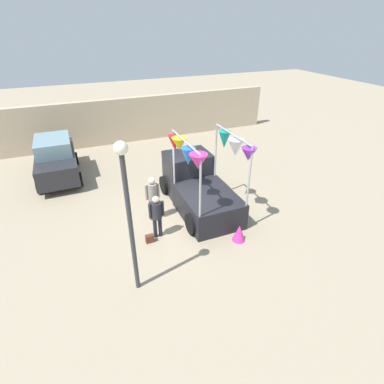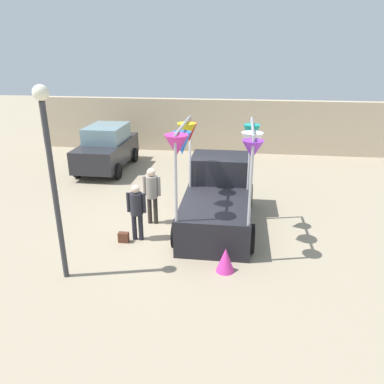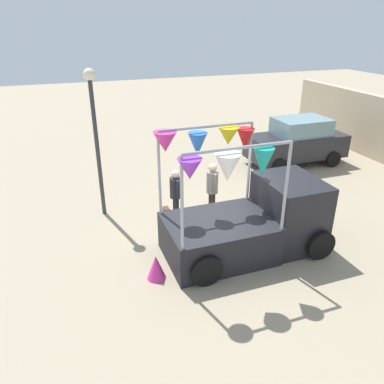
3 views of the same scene
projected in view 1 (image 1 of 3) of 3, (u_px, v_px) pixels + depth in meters
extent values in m
plane|color=gray|center=(183.00, 216.00, 11.44)|extent=(60.00, 60.00, 0.00)
cube|color=black|center=(208.00, 205.00, 11.18)|extent=(1.90, 2.60, 1.00)
cube|color=black|center=(188.00, 173.00, 12.58)|extent=(1.80, 1.40, 1.80)
cube|color=#8CB2C6|center=(188.00, 164.00, 12.35)|extent=(1.76, 1.37, 0.60)
cylinder|color=black|center=(164.00, 185.00, 12.80)|extent=(0.22, 0.76, 0.76)
cylinder|color=black|center=(205.00, 177.00, 13.43)|extent=(0.22, 0.76, 0.76)
cylinder|color=black|center=(191.00, 224.00, 10.36)|extent=(0.22, 0.76, 0.76)
cylinder|color=black|center=(239.00, 212.00, 10.99)|extent=(0.22, 0.76, 0.76)
cylinder|color=#A5A5AD|center=(174.00, 158.00, 11.08)|extent=(0.07, 0.07, 2.13)
cylinder|color=#A5A5AD|center=(216.00, 151.00, 11.66)|extent=(0.07, 0.07, 2.13)
cylinder|color=#A5A5AD|center=(200.00, 188.00, 9.13)|extent=(0.07, 0.07, 2.13)
cylinder|color=#A5A5AD|center=(249.00, 178.00, 9.71)|extent=(0.07, 0.07, 2.13)
cylinder|color=#A5A5AD|center=(185.00, 142.00, 9.58)|extent=(0.07, 2.44, 0.07)
cylinder|color=#A5A5AD|center=(233.00, 135.00, 10.15)|extent=(0.07, 2.44, 0.07)
cone|color=#D83399|center=(198.00, 162.00, 8.87)|extent=(0.76, 0.76, 0.49)
cone|color=purple|center=(249.00, 154.00, 9.47)|extent=(0.67, 0.67, 0.43)
cone|color=blue|center=(188.00, 156.00, 9.60)|extent=(0.59, 0.59, 0.59)
cone|color=white|center=(236.00, 148.00, 10.16)|extent=(0.61, 0.61, 0.59)
cone|color=yellow|center=(179.00, 144.00, 10.18)|extent=(0.68, 0.68, 0.46)
cone|color=teal|center=(224.00, 140.00, 10.80)|extent=(0.49, 0.49, 0.64)
cone|color=red|center=(175.00, 143.00, 10.62)|extent=(0.64, 0.64, 0.55)
cube|color=#26262B|center=(57.00, 162.00, 13.88)|extent=(1.70, 4.00, 0.90)
cube|color=#72939E|center=(53.00, 145.00, 13.61)|extent=(1.50, 2.10, 0.66)
cylinder|color=black|center=(40.00, 164.00, 14.82)|extent=(0.18, 0.64, 0.64)
cylinder|color=black|center=(76.00, 158.00, 15.39)|extent=(0.18, 0.64, 0.64)
cylinder|color=black|center=(39.00, 186.00, 12.82)|extent=(0.18, 0.64, 0.64)
cylinder|color=black|center=(80.00, 179.00, 13.39)|extent=(0.18, 0.64, 0.64)
cylinder|color=black|center=(155.00, 228.00, 10.16)|extent=(0.13, 0.13, 0.77)
cylinder|color=black|center=(160.00, 226.00, 10.22)|extent=(0.13, 0.13, 0.77)
cylinder|color=#26262D|center=(156.00, 210.00, 9.85)|extent=(0.34, 0.34, 0.61)
sphere|color=beige|center=(156.00, 199.00, 9.64)|extent=(0.23, 0.23, 0.23)
cylinder|color=#26262D|center=(150.00, 211.00, 9.76)|extent=(0.09, 0.09, 0.55)
cylinder|color=#26262D|center=(163.00, 208.00, 9.90)|extent=(0.09, 0.09, 0.55)
cylinder|color=#2D2823|center=(151.00, 210.00, 11.05)|extent=(0.13, 0.13, 0.83)
cylinder|color=#2D2823|center=(156.00, 209.00, 11.11)|extent=(0.13, 0.13, 0.83)
cylinder|color=gray|center=(152.00, 192.00, 10.71)|extent=(0.34, 0.34, 0.66)
sphere|color=beige|center=(151.00, 181.00, 10.49)|extent=(0.25, 0.25, 0.25)
cylinder|color=gray|center=(146.00, 192.00, 10.62)|extent=(0.09, 0.09, 0.59)
cylinder|color=gray|center=(158.00, 190.00, 10.77)|extent=(0.09, 0.09, 0.59)
cube|color=#592D1E|center=(150.00, 239.00, 10.03)|extent=(0.28, 0.16, 0.28)
cylinder|color=#333338|center=(131.00, 230.00, 7.42)|extent=(0.12, 0.12, 3.99)
sphere|color=#F2EDCC|center=(121.00, 148.00, 6.34)|extent=(0.32, 0.32, 0.32)
cube|color=tan|center=(129.00, 120.00, 17.90)|extent=(18.00, 0.36, 2.60)
cone|color=#D83399|center=(239.00, 233.00, 10.04)|extent=(0.48, 0.48, 0.60)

